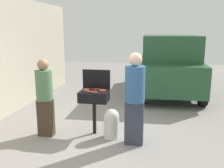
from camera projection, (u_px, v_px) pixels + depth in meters
ground_plane at (96, 136)px, 5.30m from camera, size 24.00×24.00×0.00m
house_wall_side at (3, 56)px, 6.41m from camera, size 0.24×8.00×3.07m
bbq_grill at (94, 98)px, 5.27m from camera, size 0.60×0.44×0.94m
grill_lid_open at (96, 79)px, 5.41m from camera, size 0.60×0.05×0.42m
hot_dog_0 at (86, 91)px, 5.23m from camera, size 0.13×0.03×0.03m
hot_dog_1 at (94, 89)px, 5.35m from camera, size 0.13×0.03×0.03m
hot_dog_2 at (90, 92)px, 5.14m from camera, size 0.13×0.03×0.03m
hot_dog_3 at (94, 91)px, 5.16m from camera, size 0.13×0.04×0.03m
hot_dog_4 at (87, 91)px, 5.19m from camera, size 0.13×0.03×0.03m
hot_dog_5 at (97, 89)px, 5.36m from camera, size 0.13×0.03×0.03m
hot_dog_6 at (87, 89)px, 5.40m from camera, size 0.13×0.04×0.03m
hot_dog_7 at (95, 92)px, 5.08m from camera, size 0.13×0.04×0.03m
hot_dog_8 at (102, 91)px, 5.21m from camera, size 0.13×0.03×0.03m
hot_dog_9 at (86, 90)px, 5.31m from camera, size 0.13×0.03×0.03m
hot_dog_10 at (103, 90)px, 5.27m from camera, size 0.13×0.04×0.03m
hot_dog_11 at (103, 90)px, 5.31m from camera, size 0.13×0.03×0.03m
propane_tank at (111, 123)px, 5.16m from camera, size 0.32×0.32×0.62m
person_left at (45, 95)px, 5.15m from camera, size 0.34×0.34×1.63m
person_right at (135, 96)px, 4.74m from camera, size 0.38×0.38×1.79m
parked_minivan at (169, 64)px, 8.75m from camera, size 2.16×4.47×2.02m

